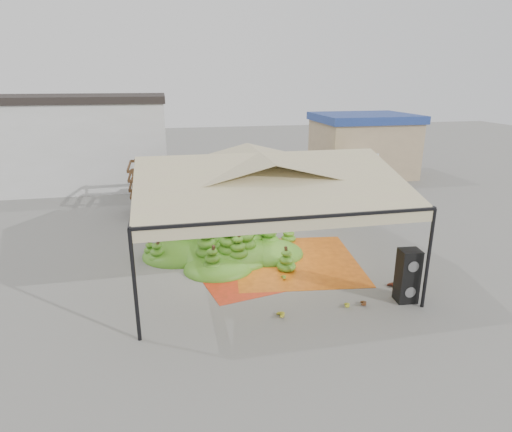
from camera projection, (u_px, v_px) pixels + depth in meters
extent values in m
plane|color=slate|center=(259.00, 263.00, 15.43)|extent=(90.00, 90.00, 0.00)
cylinder|color=black|center=(135.00, 287.00, 10.45)|extent=(0.10, 0.10, 3.00)
cylinder|color=black|center=(428.00, 259.00, 12.03)|extent=(0.10, 0.10, 3.00)
cylinder|color=black|center=(146.00, 200.00, 17.90)|extent=(0.10, 0.10, 3.00)
cylinder|color=black|center=(326.00, 190.00, 19.48)|extent=(0.10, 0.10, 3.00)
pyramid|color=#C1AE88|center=(259.00, 168.00, 14.35)|extent=(8.00, 8.00, 1.00)
cube|color=black|center=(259.00, 182.00, 14.50)|extent=(8.00, 8.00, 0.08)
cube|color=#C1AE88|center=(259.00, 187.00, 14.56)|extent=(8.00, 8.00, 0.36)
cube|color=silver|center=(47.00, 145.00, 25.71)|extent=(14.00, 6.00, 5.00)
cube|color=black|center=(40.00, 99.00, 24.88)|extent=(14.30, 6.30, 0.40)
cube|color=tan|center=(362.00, 149.00, 28.94)|extent=(6.00, 5.00, 3.60)
cube|color=navy|center=(365.00, 118.00, 28.31)|extent=(6.30, 5.30, 0.50)
cube|color=red|center=(254.00, 271.00, 14.80)|extent=(4.44, 4.30, 0.01)
cube|color=orange|center=(296.00, 261.00, 15.60)|extent=(4.91, 5.10, 0.01)
ellipsoid|color=#407F1A|center=(227.00, 239.00, 15.90)|extent=(7.84, 7.30, 1.34)
ellipsoid|color=gold|center=(344.00, 304.00, 12.45)|extent=(0.48, 0.43, 0.18)
ellipsoid|color=gold|center=(278.00, 314.00, 11.90)|extent=(0.49, 0.41, 0.22)
ellipsoid|color=#572D14|center=(360.00, 302.00, 12.54)|extent=(0.53, 0.48, 0.20)
ellipsoid|color=#5F1E15|center=(391.00, 285.00, 13.59)|extent=(0.56, 0.52, 0.20)
ellipsoid|color=#57841B|center=(281.00, 277.00, 14.18)|extent=(0.39, 0.32, 0.17)
ellipsoid|color=#517718|center=(169.00, 194.00, 14.43)|extent=(0.24, 0.24, 0.20)
ellipsoid|color=#517718|center=(213.00, 192.00, 14.73)|extent=(0.24, 0.24, 0.20)
ellipsoid|color=#517718|center=(255.00, 190.00, 15.02)|extent=(0.24, 0.24, 0.20)
ellipsoid|color=#517718|center=(296.00, 188.00, 15.32)|extent=(0.24, 0.24, 0.20)
cube|color=black|center=(406.00, 288.00, 12.71)|extent=(0.63, 0.56, 0.82)
cube|color=black|center=(409.00, 263.00, 12.46)|extent=(0.63, 0.56, 0.82)
imported|color=gray|center=(227.00, 216.00, 17.89)|extent=(0.72, 0.59, 1.72)
cube|color=#502E1A|center=(189.00, 188.00, 21.18)|extent=(5.57, 2.60, 0.13)
cube|color=silver|center=(261.00, 182.00, 21.90)|extent=(2.02, 2.46, 2.55)
cylinder|color=black|center=(149.00, 210.00, 19.94)|extent=(1.00, 0.34, 1.00)
cylinder|color=black|center=(149.00, 197.00, 22.00)|extent=(1.00, 0.34, 1.00)
cylinder|color=black|center=(224.00, 205.00, 20.67)|extent=(1.00, 0.34, 1.00)
cylinder|color=black|center=(218.00, 194.00, 22.74)|extent=(1.00, 0.34, 1.00)
cylinder|color=black|center=(262.00, 203.00, 21.06)|extent=(1.00, 0.34, 1.00)
cylinder|color=black|center=(252.00, 192.00, 23.12)|extent=(1.00, 0.34, 1.00)
ellipsoid|color=#477418|center=(189.00, 177.00, 21.01)|extent=(4.46, 2.04, 0.78)
cube|color=gold|center=(200.00, 168.00, 20.99)|extent=(2.24, 2.23, 0.28)
cube|color=#53351B|center=(322.00, 176.00, 24.75)|extent=(4.84, 3.60, 0.11)
cube|color=white|center=(357.00, 169.00, 26.32)|extent=(2.22, 2.41, 2.02)
cylinder|color=black|center=(312.00, 193.00, 23.36)|extent=(0.83, 0.56, 0.79)
cylinder|color=black|center=(291.00, 186.00, 24.73)|extent=(0.83, 0.56, 0.79)
cylinder|color=black|center=(348.00, 185.00, 24.91)|extent=(0.83, 0.56, 0.79)
cylinder|color=black|center=(326.00, 180.00, 26.28)|extent=(0.83, 0.56, 0.79)
cylinder|color=black|center=(365.00, 182.00, 25.73)|extent=(0.83, 0.56, 0.79)
cylinder|color=black|center=(343.00, 177.00, 27.10)|extent=(0.83, 0.56, 0.79)
ellipsoid|color=#486F17|center=(323.00, 169.00, 24.62)|extent=(3.86, 2.85, 0.62)
cube|color=#C7C916|center=(328.00, 162.00, 24.75)|extent=(2.31, 2.31, 0.22)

